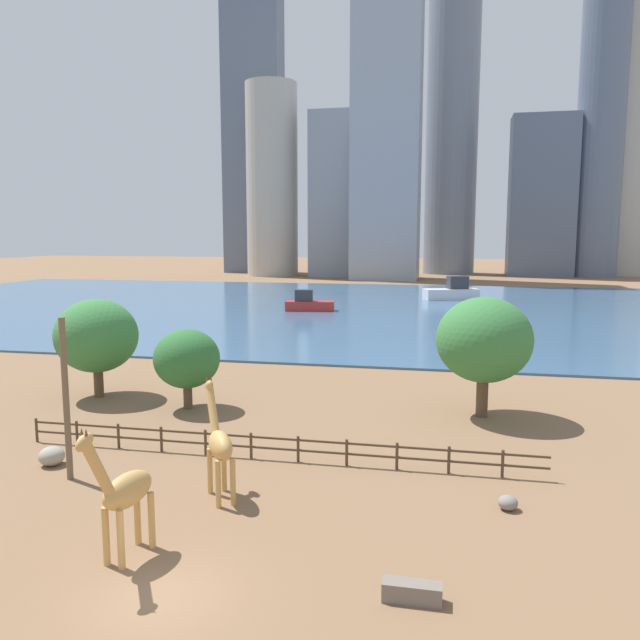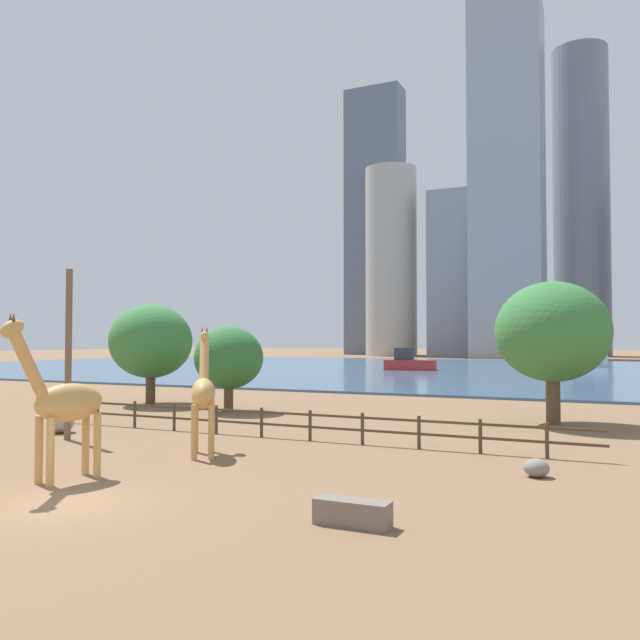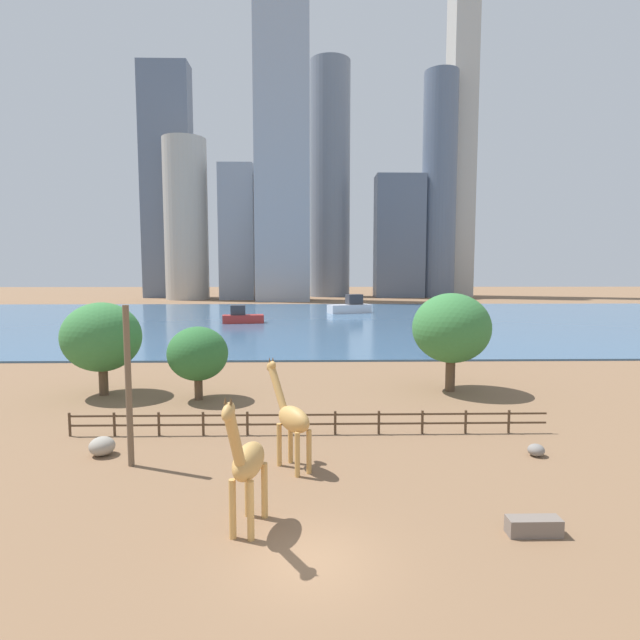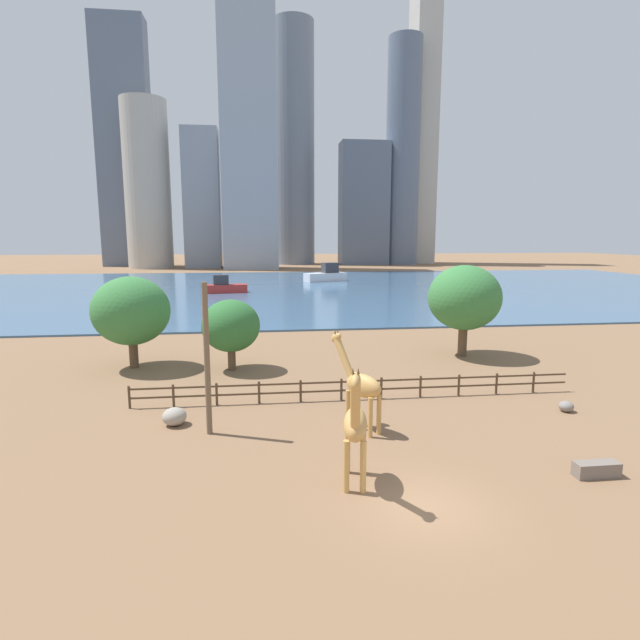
% 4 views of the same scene
% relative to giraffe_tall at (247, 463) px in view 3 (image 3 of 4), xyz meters
% --- Properties ---
extents(ground_plane, '(400.00, 400.00, 0.00)m').
position_rel_giraffe_tall_xyz_m(ground_plane, '(2.17, 78.10, -2.40)').
color(ground_plane, brown).
extents(harbor_water, '(180.00, 86.00, 0.20)m').
position_rel_giraffe_tall_xyz_m(harbor_water, '(2.17, 75.10, -2.30)').
color(harbor_water, '#3D6084').
rests_on(harbor_water, ground).
extents(giraffe_tall, '(1.34, 3.44, 5.09)m').
position_rel_giraffe_tall_xyz_m(giraffe_tall, '(0.00, 0.00, 0.00)').
color(giraffe_tall, tan).
rests_on(giraffe_tall, ground).
extents(giraffe_companion, '(2.46, 3.22, 4.85)m').
position_rel_giraffe_tall_xyz_m(giraffe_companion, '(1.32, 5.44, -0.08)').
color(giraffe_companion, tan).
rests_on(giraffe_companion, ground).
extents(utility_pole, '(0.28, 0.28, 7.41)m').
position_rel_giraffe_tall_xyz_m(utility_pole, '(-6.06, 5.89, 1.30)').
color(utility_pole, brown).
rests_on(utility_pole, ground).
extents(boulder_near_fence, '(1.21, 1.21, 0.91)m').
position_rel_giraffe_tall_xyz_m(boulder_near_fence, '(-7.93, 7.23, -1.95)').
color(boulder_near_fence, gray).
rests_on(boulder_near_fence, ground).
extents(boulder_by_pole, '(0.79, 0.78, 0.58)m').
position_rel_giraffe_tall_xyz_m(boulder_by_pole, '(13.11, 6.67, -2.11)').
color(boulder_by_pole, gray).
rests_on(boulder_by_pole, ground).
extents(feeding_trough, '(1.80, 0.60, 0.60)m').
position_rel_giraffe_tall_xyz_m(feeding_trough, '(9.72, -0.52, -2.10)').
color(feeding_trough, '#72665B').
rests_on(feeding_trough, ground).
extents(enclosure_fence, '(26.12, 0.14, 1.30)m').
position_rel_giraffe_tall_xyz_m(enclosure_fence, '(1.76, 10.10, -1.63)').
color(enclosure_fence, '#4C3826').
rests_on(enclosure_fence, ground).
extents(tree_left_large, '(5.73, 5.73, 7.32)m').
position_rel_giraffe_tall_xyz_m(tree_left_large, '(12.66, 19.89, 2.32)').
color(tree_left_large, brown).
rests_on(tree_left_large, ground).
extents(tree_center_broad, '(4.16, 4.16, 5.11)m').
position_rel_giraffe_tall_xyz_m(tree_center_broad, '(-5.58, 17.80, 0.82)').
color(tree_center_broad, brown).
rests_on(tree_center_broad, ground).
extents(tree_right_tall, '(5.51, 5.51, 6.71)m').
position_rel_giraffe_tall_xyz_m(tree_right_tall, '(-12.73, 19.28, 1.81)').
color(tree_right_tall, brown).
rests_on(tree_right_tall, ground).
extents(boat_ferry, '(9.49, 6.09, 3.93)m').
position_rel_giraffe_tall_xyz_m(boat_ferry, '(10.89, 88.40, -0.87)').
color(boat_ferry, silver).
rests_on(boat_ferry, harbor_water).
extents(boat_sailboat, '(7.19, 3.47, 3.03)m').
position_rel_giraffe_tall_xyz_m(boat_sailboat, '(-9.25, 68.07, -1.17)').
color(boat_sailboat, '#B22D28').
rests_on(boat_sailboat, harbor_water).
extents(skyline_tower_needle, '(16.16, 15.23, 85.09)m').
position_rel_giraffe_tall_xyz_m(skyline_tower_needle, '(-5.61, 138.20, 40.14)').
color(skyline_tower_needle, '#939EAD').
rests_on(skyline_tower_needle, ground).
extents(skyline_block_central, '(16.70, 9.52, 41.86)m').
position_rel_giraffe_tall_xyz_m(skyline_block_central, '(33.52, 157.84, 18.53)').
color(skyline_block_central, slate).
rests_on(skyline_block_central, ground).
extents(skyline_tower_glass, '(13.71, 13.71, 50.41)m').
position_rel_giraffe_tall_xyz_m(skyline_tower_glass, '(-36.92, 145.22, 22.80)').
color(skyline_tower_glass, '#ADA89E').
rests_on(skyline_tower_glass, ground).
extents(skyline_block_left, '(14.23, 14.23, 81.83)m').
position_rel_giraffe_tall_xyz_m(skyline_block_left, '(9.72, 164.50, 38.51)').
color(skyline_block_left, slate).
rests_on(skyline_block_left, ground).
extents(skyline_block_right, '(16.58, 8.26, 78.09)m').
position_rel_giraffe_tall_xyz_m(skyline_block_right, '(-46.00, 158.03, 36.65)').
color(skyline_block_right, slate).
rests_on(skyline_block_right, ground).
extents(skyline_tower_short, '(10.92, 8.75, 42.41)m').
position_rel_giraffe_tall_xyz_m(skyline_tower_short, '(-20.58, 144.71, 18.80)').
color(skyline_tower_short, gray).
rests_on(skyline_tower_short, ground).
extents(skyline_block_wide, '(11.70, 11.70, 76.04)m').
position_rel_giraffe_tall_xyz_m(skyline_block_wide, '(47.10, 157.75, 35.62)').
color(skyline_block_wide, slate).
rests_on(skyline_block_wide, ground).
extents(skyline_tower_far, '(8.39, 12.55, 108.05)m').
position_rel_giraffe_tall_xyz_m(skyline_tower_far, '(56.56, 166.24, 51.62)').
color(skyline_tower_far, '#B7B2A8').
rests_on(skyline_tower_far, ground).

